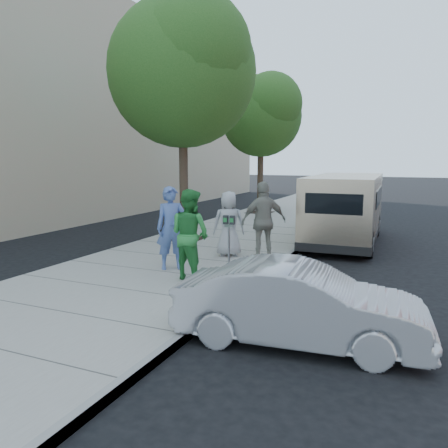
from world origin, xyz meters
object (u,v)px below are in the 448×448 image
at_px(sedan, 299,304).
at_px(person_striped_polo, 264,221).
at_px(van, 345,207).
at_px(person_officer, 171,228).
at_px(person_gray_shirt, 229,224).
at_px(tree_far, 262,112).
at_px(tree_near, 184,67).
at_px(parking_meter, 229,231).
at_px(person_green_shirt, 190,234).

relative_size(sedan, person_striped_polo, 1.82).
distance_m(van, person_striped_polo, 4.30).
xyz_separation_m(person_officer, person_gray_shirt, (0.70, 1.83, -0.10)).
bearing_deg(van, person_gray_shirt, -124.02).
bearing_deg(tree_far, tree_near, -90.00).
height_order(tree_near, parking_meter, tree_near).
bearing_deg(person_officer, person_striped_polo, 7.34).
height_order(van, person_green_shirt, van).
bearing_deg(tree_far, person_striped_polo, -70.84).
relative_size(person_officer, person_green_shirt, 1.00).
bearing_deg(parking_meter, sedan, -54.41).
bearing_deg(person_gray_shirt, sedan, 98.93).
height_order(person_green_shirt, person_gray_shirt, person_green_shirt).
height_order(sedan, person_green_shirt, person_green_shirt).
bearing_deg(person_gray_shirt, tree_near, -62.88).
distance_m(sedan, person_striped_polo, 4.80).
distance_m(tree_near, person_striped_polo, 5.81).
height_order(van, person_striped_polo, van).
distance_m(parking_meter, person_officer, 1.37).
bearing_deg(tree_near, sedan, -49.57).
relative_size(van, person_striped_polo, 2.96).
relative_size(tree_near, person_green_shirt, 3.84).
relative_size(sedan, person_green_shirt, 1.88).
height_order(van, person_officer, van).
height_order(parking_meter, person_officer, person_officer).
height_order(sedan, person_officer, person_officer).
xyz_separation_m(tree_near, tree_far, (-0.00, 7.60, -0.66)).
distance_m(sedan, person_gray_shirt, 5.42).
bearing_deg(person_green_shirt, person_striped_polo, -96.29).
distance_m(tree_near, person_officer, 5.90).
xyz_separation_m(person_officer, person_striped_polo, (1.72, 1.68, 0.04)).
height_order(person_green_shirt, person_striped_polo, person_striped_polo).
bearing_deg(sedan, tree_near, 34.96).
relative_size(tree_far, person_green_shirt, 3.31).
xyz_separation_m(parking_meter, person_green_shirt, (-0.52, -0.92, 0.03)).
bearing_deg(person_officer, tree_far, 61.12).
bearing_deg(tree_far, van, -48.98).
bearing_deg(van, person_green_shirt, -112.16).
xyz_separation_m(person_officer, person_green_shirt, (0.80, -0.59, 0.00)).
relative_size(person_gray_shirt, person_striped_polo, 0.86).
height_order(tree_near, person_officer, tree_near).
bearing_deg(person_officer, parking_meter, -22.70).
bearing_deg(person_striped_polo, person_officer, 5.10).
relative_size(sedan, person_gray_shirt, 2.11).
height_order(parking_meter, sedan, parking_meter).
bearing_deg(person_gray_shirt, parking_meter, 87.79).
bearing_deg(person_striped_polo, tree_near, -69.11).
xyz_separation_m(tree_far, parking_meter, (2.91, -10.85, -3.79)).
bearing_deg(person_striped_polo, parking_meter, 34.43).
relative_size(person_officer, person_striped_polo, 0.96).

